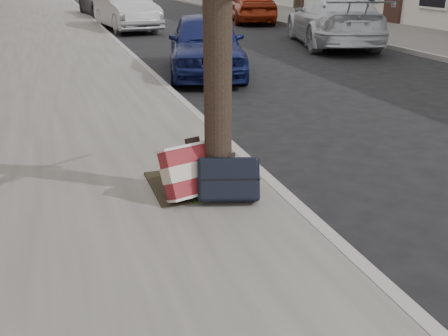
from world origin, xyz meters
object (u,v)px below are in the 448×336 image
object	(u,v)px
suitcase_navy	(228,179)
car_near_front	(205,43)
car_near_mid	(126,10)
suitcase_red	(198,169)

from	to	relation	value
suitcase_navy	car_near_front	xyz separation A→B (m)	(1.74, 6.34, 0.30)
car_near_front	car_near_mid	xyz separation A→B (m)	(-0.30, 8.82, 0.08)
suitcase_red	car_near_front	bearing A→B (deg)	57.77
suitcase_navy	car_near_mid	world-z (taller)	car_near_mid
suitcase_navy	car_near_front	size ratio (longest dim) A/B	0.15
suitcase_red	car_near_front	world-z (taller)	car_near_front
car_near_front	car_near_mid	world-z (taller)	car_near_mid
suitcase_red	car_near_mid	xyz separation A→B (m)	(1.66, 14.94, 0.34)
suitcase_navy	car_near_front	bearing A→B (deg)	91.89
suitcase_navy	suitcase_red	bearing A→B (deg)	152.68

